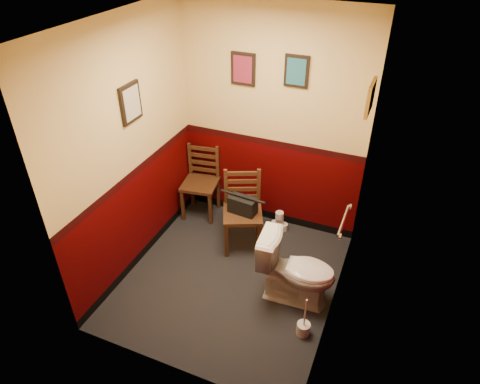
# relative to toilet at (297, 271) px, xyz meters

# --- Properties ---
(floor) EXTENTS (2.20, 2.40, 0.00)m
(floor) POSITION_rel_toilet_xyz_m (-0.72, -0.01, -0.38)
(floor) COLOR black
(floor) RESTS_ON ground
(ceiling) EXTENTS (2.20, 2.40, 0.00)m
(ceiling) POSITION_rel_toilet_xyz_m (-0.72, -0.01, 2.32)
(ceiling) COLOR silver
(ceiling) RESTS_ON ground
(wall_back) EXTENTS (2.20, 0.00, 2.70)m
(wall_back) POSITION_rel_toilet_xyz_m (-0.72, 1.19, 0.97)
(wall_back) COLOR #3D0203
(wall_back) RESTS_ON ground
(wall_front) EXTENTS (2.20, 0.00, 2.70)m
(wall_front) POSITION_rel_toilet_xyz_m (-0.72, -1.21, 0.97)
(wall_front) COLOR #3D0203
(wall_front) RESTS_ON ground
(wall_left) EXTENTS (0.00, 2.40, 2.70)m
(wall_left) POSITION_rel_toilet_xyz_m (-1.82, -0.01, 0.97)
(wall_left) COLOR #3D0203
(wall_left) RESTS_ON ground
(wall_right) EXTENTS (0.00, 2.40, 2.70)m
(wall_right) POSITION_rel_toilet_xyz_m (0.38, -0.01, 0.97)
(wall_right) COLOR #3D0203
(wall_right) RESTS_ON ground
(grab_bar) EXTENTS (0.05, 0.56, 0.06)m
(grab_bar) POSITION_rel_toilet_xyz_m (0.35, 0.24, 0.57)
(grab_bar) COLOR silver
(grab_bar) RESTS_ON wall_right
(framed_print_back_a) EXTENTS (0.28, 0.04, 0.36)m
(framed_print_back_a) POSITION_rel_toilet_xyz_m (-1.07, 1.17, 1.57)
(framed_print_back_a) COLOR black
(framed_print_back_a) RESTS_ON wall_back
(framed_print_back_b) EXTENTS (0.26, 0.04, 0.34)m
(framed_print_back_b) POSITION_rel_toilet_xyz_m (-0.47, 1.17, 1.62)
(framed_print_back_b) COLOR black
(framed_print_back_b) RESTS_ON wall_back
(framed_print_left) EXTENTS (0.04, 0.30, 0.38)m
(framed_print_left) POSITION_rel_toilet_xyz_m (-1.80, 0.09, 1.47)
(framed_print_left) COLOR black
(framed_print_left) RESTS_ON wall_left
(framed_print_right) EXTENTS (0.04, 0.34, 0.28)m
(framed_print_right) POSITION_rel_toilet_xyz_m (0.36, 0.59, 1.67)
(framed_print_right) COLOR olive
(framed_print_right) RESTS_ON wall_right
(toilet) EXTENTS (0.81, 0.49, 0.77)m
(toilet) POSITION_rel_toilet_xyz_m (0.00, 0.00, 0.00)
(toilet) COLOR white
(toilet) RESTS_ON floor
(toilet_brush) EXTENTS (0.13, 0.13, 0.46)m
(toilet_brush) POSITION_rel_toilet_xyz_m (0.21, -0.41, -0.31)
(toilet_brush) COLOR silver
(toilet_brush) RESTS_ON floor
(chair_left) EXTENTS (0.49, 0.49, 0.93)m
(chair_left) POSITION_rel_toilet_xyz_m (-1.58, 1.00, 0.08)
(chair_left) COLOR #4B2A16
(chair_left) RESTS_ON floor
(chair_right) EXTENTS (0.59, 0.59, 0.95)m
(chair_right) POSITION_rel_toilet_xyz_m (-0.84, 0.60, 0.09)
(chair_right) COLOR #4B2A16
(chair_right) RESTS_ON floor
(handbag) EXTENTS (0.33, 0.19, 0.23)m
(handbag) POSITION_rel_toilet_xyz_m (-0.82, 0.56, 0.21)
(handbag) COLOR black
(handbag) RESTS_ON chair_right
(tp_stack) EXTENTS (0.21, 0.13, 0.28)m
(tp_stack) POSITION_rel_toilet_xyz_m (-0.50, 1.02, -0.27)
(tp_stack) COLOR silver
(tp_stack) RESTS_ON floor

